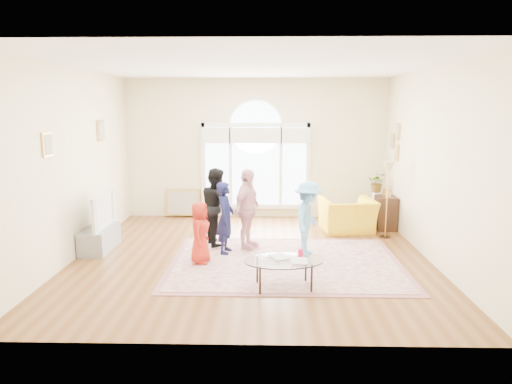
{
  "coord_description": "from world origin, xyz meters",
  "views": [
    {
      "loc": [
        0.25,
        -7.56,
        2.52
      ],
      "look_at": [
        0.07,
        0.3,
        1.08
      ],
      "focal_mm": 32.0,
      "sensor_mm": 36.0,
      "label": 1
    }
  ],
  "objects_px": {
    "tv_console": "(100,239)",
    "armchair": "(347,215)",
    "television": "(98,211)",
    "area_rug": "(286,262)",
    "coffee_table": "(284,261)"
  },
  "relations": [
    {
      "from": "coffee_table",
      "to": "tv_console",
      "type": "bearing_deg",
      "value": 145.86
    },
    {
      "from": "television",
      "to": "area_rug",
      "type": "bearing_deg",
      "value": -10.72
    },
    {
      "from": "armchair",
      "to": "tv_console",
      "type": "bearing_deg",
      "value": 8.69
    },
    {
      "from": "area_rug",
      "to": "armchair",
      "type": "bearing_deg",
      "value": 55.86
    },
    {
      "from": "area_rug",
      "to": "tv_console",
      "type": "height_order",
      "value": "tv_console"
    },
    {
      "from": "tv_console",
      "to": "television",
      "type": "xyz_separation_m",
      "value": [
        0.01,
        0.0,
        0.52
      ]
    },
    {
      "from": "tv_console",
      "to": "area_rug",
      "type": "bearing_deg",
      "value": -10.7
    },
    {
      "from": "television",
      "to": "armchair",
      "type": "bearing_deg",
      "value": 16.39
    },
    {
      "from": "television",
      "to": "coffee_table",
      "type": "bearing_deg",
      "value": -27.69
    },
    {
      "from": "area_rug",
      "to": "coffee_table",
      "type": "distance_m",
      "value": 1.15
    },
    {
      "from": "tv_console",
      "to": "armchair",
      "type": "bearing_deg",
      "value": 16.36
    },
    {
      "from": "television",
      "to": "armchair",
      "type": "height_order",
      "value": "television"
    },
    {
      "from": "tv_console",
      "to": "television",
      "type": "height_order",
      "value": "television"
    },
    {
      "from": "armchair",
      "to": "area_rug",
      "type": "bearing_deg",
      "value": 48.19
    },
    {
      "from": "area_rug",
      "to": "television",
      "type": "height_order",
      "value": "television"
    }
  ]
}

